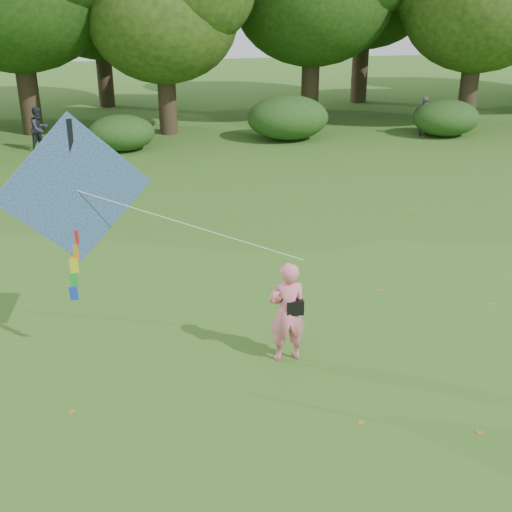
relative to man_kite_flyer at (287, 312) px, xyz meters
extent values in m
plane|color=#265114|center=(0.81, -0.72, -0.94)|extent=(100.00, 100.00, 0.00)
imported|color=pink|center=(0.00, 0.00, 0.00)|extent=(0.72, 0.50, 1.88)
imported|color=#262833|center=(-6.41, 16.95, -0.07)|extent=(1.05, 1.08, 1.75)
imported|color=slate|center=(9.84, 16.88, -0.08)|extent=(1.07, 0.94, 1.73)
cube|color=black|center=(0.12, -0.03, 0.11)|extent=(0.30, 0.20, 0.26)
cylinder|color=black|center=(0.00, -0.04, 0.48)|extent=(0.33, 0.14, 0.47)
cube|color=#2940B1|center=(-3.44, 0.64, 2.22)|extent=(2.47, 0.79, 2.57)
cube|color=black|center=(-3.44, 0.67, 2.22)|extent=(0.17, 0.28, 2.35)
cylinder|color=white|center=(-1.59, 0.30, 1.61)|extent=(3.69, 0.71, 1.23)
cube|color=red|center=(-3.54, 0.66, 1.40)|extent=(0.14, 0.06, 0.26)
cube|color=orange|center=(-3.57, 0.66, 1.14)|extent=(0.14, 0.06, 0.26)
cube|color=yellow|center=(-3.60, 0.66, 0.88)|extent=(0.14, 0.06, 0.26)
cube|color=green|center=(-3.63, 0.66, 0.62)|extent=(0.14, 0.06, 0.26)
cube|color=blue|center=(-3.66, 0.66, 0.36)|extent=(0.14, 0.06, 0.26)
cylinder|color=#3A2D1E|center=(-7.19, 20.28, 0.98)|extent=(0.88, 0.88, 3.85)
cylinder|color=#3A2D1E|center=(-1.19, 19.28, 0.63)|extent=(0.80, 0.80, 3.15)
ellipsoid|color=#1E3F11|center=(-1.19, 19.28, 3.97)|extent=(6.40, 6.40, 5.44)
cylinder|color=#3A2D1E|center=(5.81, 21.28, 0.90)|extent=(0.86, 0.86, 3.67)
cylinder|color=#3A2D1E|center=(12.81, 18.78, 0.77)|extent=(0.83, 0.83, 3.43)
ellipsoid|color=#1E3F11|center=(12.81, 18.78, 4.36)|extent=(6.80, 6.80, 5.78)
cylinder|color=#3A2D1E|center=(-4.19, 26.78, 0.81)|extent=(0.84, 0.84, 3.50)
ellipsoid|color=#1E3F11|center=(-4.19, 26.78, 4.48)|extent=(7.00, 7.00, 5.95)
cylinder|color=#3A2D1E|center=(9.81, 25.78, 1.07)|extent=(0.90, 0.90, 4.02)
ellipsoid|color=#264919|center=(-3.19, 16.38, -0.23)|extent=(2.66, 2.09, 1.42)
ellipsoid|color=#264919|center=(3.81, 17.18, 0.00)|extent=(3.50, 2.75, 1.88)
ellipsoid|color=#264919|center=(10.81, 16.68, -0.15)|extent=(2.94, 2.31, 1.58)
cube|color=olive|center=(0.17, 8.16, -0.94)|extent=(0.12, 0.14, 0.01)
cube|color=olive|center=(2.65, 2.36, -0.94)|extent=(0.14, 0.13, 0.01)
cube|color=olive|center=(0.75, -2.01, -0.94)|extent=(0.12, 0.08, 0.01)
cube|color=olive|center=(4.77, 1.31, -0.94)|extent=(0.13, 0.09, 0.01)
cube|color=olive|center=(-4.97, 10.28, -0.94)|extent=(0.10, 0.13, 0.01)
cube|color=olive|center=(1.72, 10.45, -0.94)|extent=(0.14, 0.13, 0.01)
cube|color=olive|center=(-3.70, -0.97, -0.94)|extent=(0.14, 0.13, 0.01)
cube|color=olive|center=(2.44, -2.56, -0.94)|extent=(0.14, 0.11, 0.01)
cube|color=olive|center=(5.42, 7.42, -0.94)|extent=(0.14, 0.14, 0.01)
cube|color=olive|center=(2.38, 9.62, -0.94)|extent=(0.14, 0.14, 0.01)
camera|label=1|loc=(-2.24, -9.71, 5.33)|focal=45.00mm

